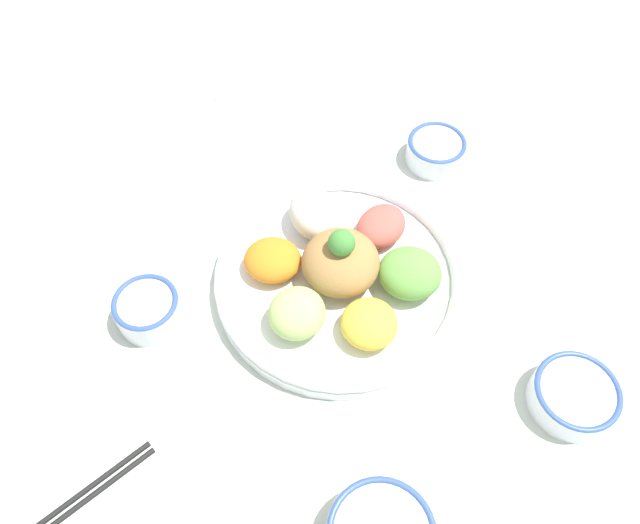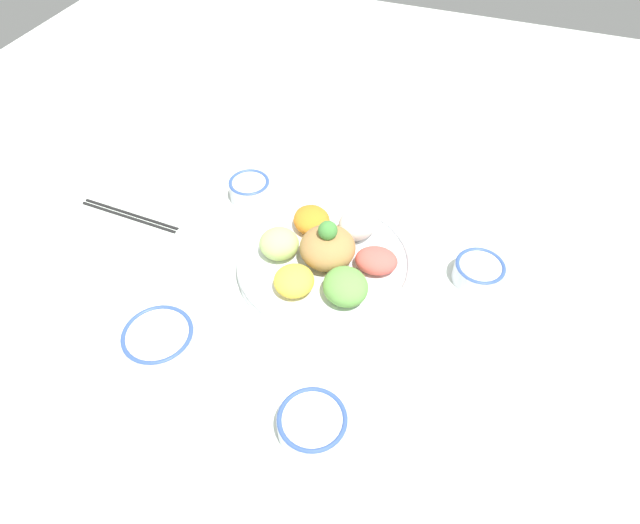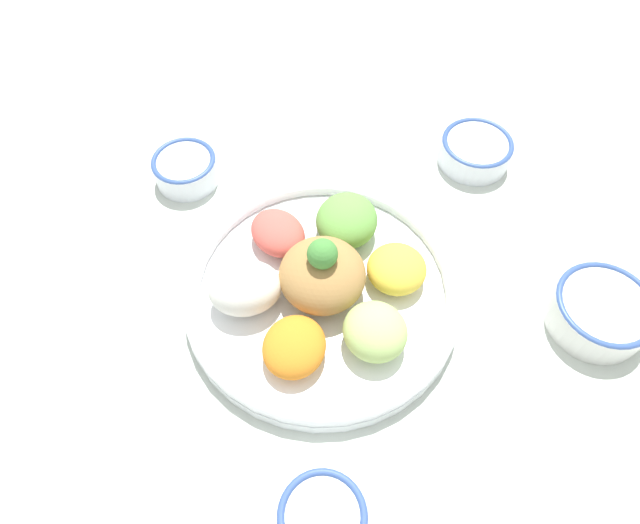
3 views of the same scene
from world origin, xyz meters
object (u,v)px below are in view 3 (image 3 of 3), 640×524
(salad_platter, at_px, (322,286))
(rice_bowl_plain, at_px, (600,311))
(sauce_bowl_dark, at_px, (322,519))
(rice_bowl_blue, at_px, (185,168))
(sauce_bowl_red, at_px, (475,150))

(salad_platter, xyz_separation_m, rice_bowl_plain, (0.20, 0.27, -0.00))
(salad_platter, bearing_deg, sauce_bowl_dark, -30.59)
(rice_bowl_blue, bearing_deg, sauce_bowl_red, 64.42)
(sauce_bowl_red, bearing_deg, rice_bowl_plain, -9.41)
(sauce_bowl_dark, bearing_deg, sauce_bowl_red, 124.82)
(sauce_bowl_red, bearing_deg, rice_bowl_blue, -115.58)
(rice_bowl_plain, bearing_deg, sauce_bowl_red, 170.59)
(sauce_bowl_red, height_order, rice_bowl_blue, same)
(rice_bowl_blue, xyz_separation_m, sauce_bowl_dark, (0.49, -0.06, 0.00))
(sauce_bowl_red, height_order, sauce_bowl_dark, sauce_bowl_dark)
(rice_bowl_blue, bearing_deg, sauce_bowl_dark, -7.42)
(salad_platter, height_order, rice_bowl_plain, salad_platter)
(salad_platter, relative_size, rice_bowl_plain, 2.93)
(rice_bowl_blue, bearing_deg, salad_platter, 13.90)
(sauce_bowl_red, distance_m, sauce_bowl_dark, 0.54)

